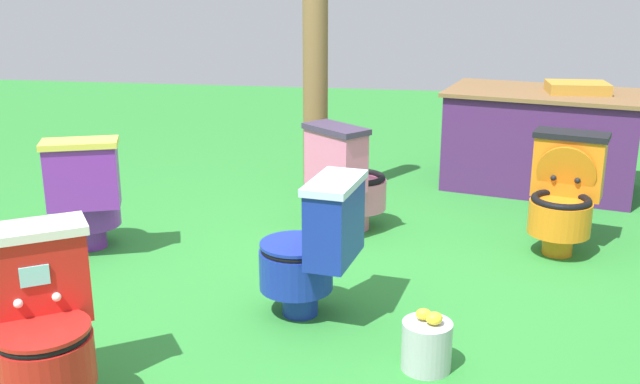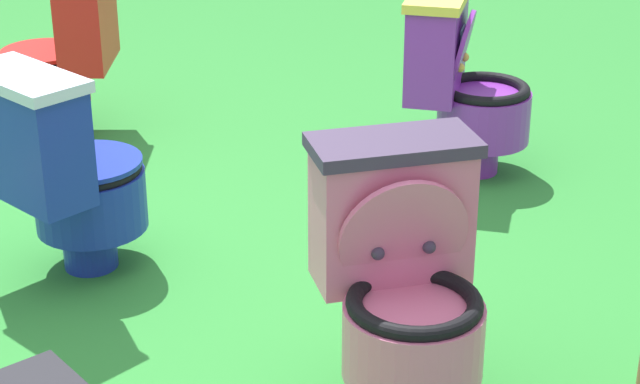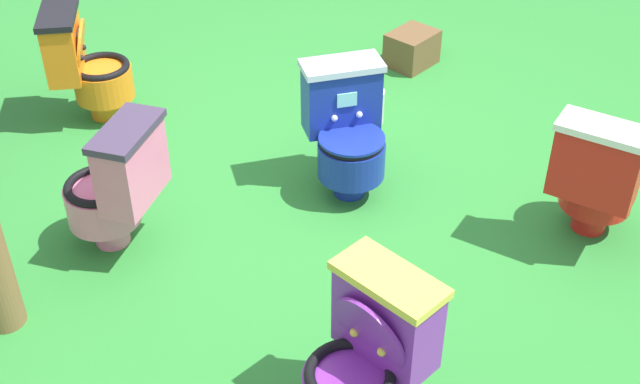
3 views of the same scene
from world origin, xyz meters
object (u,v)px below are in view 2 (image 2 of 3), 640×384
Objects in this scene: toilet_red at (64,52)px; toilet_purple at (462,82)px; toilet_pink at (403,278)px; toilet_blue at (64,171)px.

toilet_purple is (-0.59, 1.60, 0.00)m from toilet_red.
toilet_blue is (-0.01, -1.26, -0.00)m from toilet_pink.
toilet_purple is (-1.52, -0.61, 0.00)m from toilet_pink.
toilet_blue and toilet_red have the same top height.
toilet_red and toilet_purple have the same top height.
toilet_red is (-0.92, -0.95, 0.00)m from toilet_blue.
toilet_purple is at bearing 75.63° from toilet_blue.
toilet_pink is 2.40m from toilet_red.
toilet_red is 1.71m from toilet_purple.
toilet_blue is at bearing -49.50° from toilet_pink.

